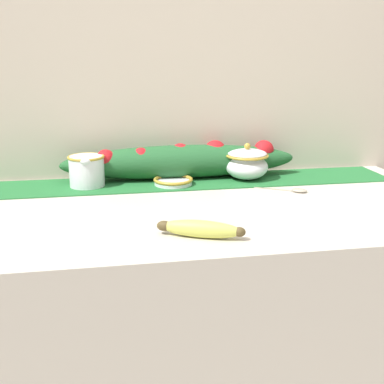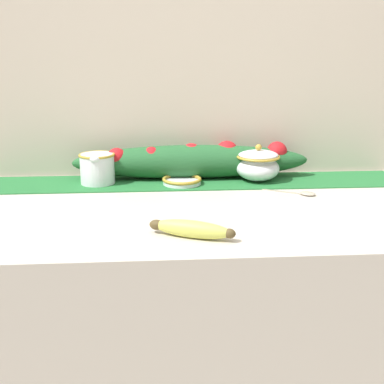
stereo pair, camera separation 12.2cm
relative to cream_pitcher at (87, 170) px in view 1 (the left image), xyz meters
name	(u,v)px [view 1 (the left image)]	position (x,y,z in m)	size (l,w,h in m)	color
countertop	(197,349)	(0.29, -0.24, -0.49)	(1.45, 0.71, 0.88)	beige
back_wall	(176,77)	(0.29, 0.13, 0.27)	(2.25, 0.04, 2.40)	beige
table_runner	(183,182)	(0.29, 0.00, -0.05)	(1.33, 0.20, 0.00)	#236B33
cream_pitcher	(87,170)	(0.00, 0.00, 0.00)	(0.11, 0.13, 0.10)	white
sugar_bowl	(247,163)	(0.50, 0.00, 0.00)	(0.14, 0.14, 0.12)	white
small_dish	(173,181)	(0.26, -0.03, -0.04)	(0.12, 0.12, 0.02)	white
banana	(200,229)	(0.26, -0.48, -0.03)	(0.19, 0.11, 0.04)	#CCD156
spoon	(297,190)	(0.60, -0.17, -0.05)	(0.14, 0.10, 0.01)	#A89E89
poinsettia_garland	(182,161)	(0.30, 0.05, 0.01)	(0.76, 0.12, 0.12)	#235B2D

